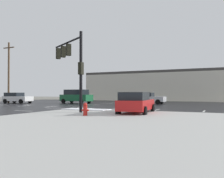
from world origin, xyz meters
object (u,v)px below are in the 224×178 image
Objects in this scene: fire_hydrant at (85,109)px; sedan_red at (136,103)px; sedan_white at (17,98)px; traffic_signal_mast at (72,59)px; utility_pole_far at (9,71)px; sedan_silver at (148,98)px; suv_green at (76,96)px.

sedan_red is (2.16, 3.36, 0.32)m from fire_hydrant.
sedan_red is 24.70m from sedan_white.
fire_hydrant is at bearing 141.39° from sedan_red.
traffic_signal_mast reaches higher than sedan_white.
traffic_signal_mast is 22.37m from utility_pole_far.
sedan_white is (-17.26, 10.78, -3.37)m from traffic_signal_mast.
sedan_silver is (1.17, 16.90, -3.37)m from traffic_signal_mast.
suv_green reaches higher than sedan_red.
sedan_silver reaches higher than fire_hydrant.
sedan_red is at bearing -23.50° from utility_pole_far.
utility_pole_far reaches higher than sedan_red.
fire_hydrant is at bearing -32.08° from utility_pole_far.
fire_hydrant is 24.46m from sedan_white.
suv_green reaches higher than fire_hydrant.
utility_pole_far is (-19.37, 11.15, 0.70)m from traffic_signal_mast.
suv_green is (-9.07, 14.39, -3.13)m from traffic_signal_mast.
sedan_silver is at bearing 16.63° from sedan_white.
sedan_red is (5.18, 0.47, -3.37)m from traffic_signal_mast.
fire_hydrant is 4.01m from sedan_red.
suv_green reaches higher than sedan_white.
utility_pole_far is at bearing 60.66° from sedan_red.
fire_hydrant is 0.16× the size of suv_green.
utility_pole_far is (-22.40, 14.04, 4.38)m from fire_hydrant.
sedan_silver is (-1.85, 19.78, 0.32)m from fire_hydrant.
sedan_white is (-8.20, -3.62, -0.24)m from suv_green.
sedan_silver is at bearing -162.34° from suv_green.
sedan_white is (-18.44, -6.12, 0.00)m from sedan_silver.
sedan_red is (14.25, -13.92, -0.24)m from suv_green.
traffic_signal_mast is 17.30m from suv_green.
sedan_red is 0.50× the size of utility_pole_far.
traffic_signal_mast is at bearing -29.92° from utility_pole_far.
suv_green is at bearing -26.80° from traffic_signal_mast.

